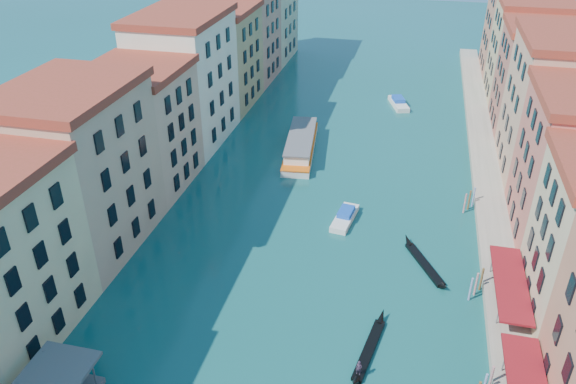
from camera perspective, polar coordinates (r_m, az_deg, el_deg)
name	(u,v)px	position (r m, az deg, el deg)	size (l,w,h in m)	color
left_bank_palazzos	(170,97)	(88.56, -11.94, 9.45)	(12.80, 128.40, 21.00)	#CAB889
right_bank_palazzos	(562,130)	(83.31, 26.09, 5.67)	(12.80, 128.40, 21.00)	#A03C39
quay	(487,184)	(85.63, 19.57, 0.77)	(4.00, 140.00, 1.00)	gray
mooring_poles_right	(482,363)	(55.46, 19.12, -16.11)	(1.44, 54.24, 3.20)	brown
vaporetto_far	(301,144)	(90.98, 1.30, 4.89)	(6.53, 19.25, 2.81)	silver
gondola_fore	(369,348)	(55.73, 8.23, -15.45)	(2.64, 10.75, 2.15)	black
gondola_far	(424,262)	(67.27, 13.62, -6.96)	(5.82, 9.80, 1.52)	black
motorboat_mid	(345,217)	(73.45, 5.81, -2.51)	(3.00, 6.97, 1.40)	silver
motorboat_far	(399,103)	(111.96, 11.16, 8.89)	(4.63, 7.93, 1.57)	silver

